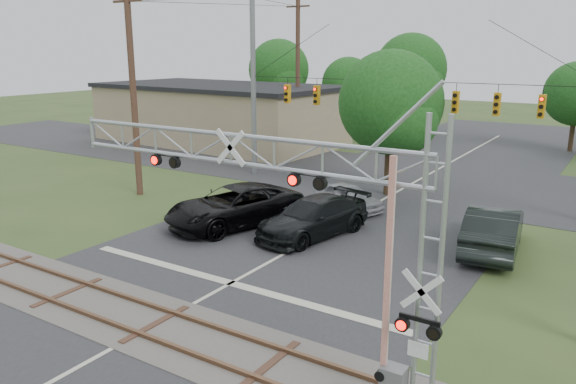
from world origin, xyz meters
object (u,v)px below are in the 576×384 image
Objects in this scene: car_dark at (313,217)px; traffic_signal_span at (415,91)px; pickup_black at (235,206)px; sedan_silver at (348,197)px; crossing_gantry at (298,220)px; commercial_building at (218,113)px.

traffic_signal_span is at bearing 95.54° from car_dark.
car_dark is at bearing 27.41° from pickup_black.
sedan_silver is at bearing 109.51° from car_dark.
pickup_black is (-4.78, -9.21, -4.72)m from traffic_signal_span.
sedan_silver is (3.19, 5.02, -0.24)m from pickup_black.
sedan_silver is (-1.59, -4.19, -4.96)m from traffic_signal_span.
crossing_gantry reaches higher than commercial_building.
car_dark is (-5.24, 9.76, -3.31)m from crossing_gantry.
crossing_gantry is 1.82× the size of car_dark.
sedan_silver is at bearing -30.84° from commercial_building.
crossing_gantry is 15.69m from sedan_silver.
commercial_building is (-18.77, 12.80, 1.79)m from sedan_silver.
commercial_building is (-15.59, 17.83, 1.55)m from pickup_black.
traffic_signal_span is at bearing 80.60° from pickup_black.
crossing_gantry is at bearing -77.14° from traffic_signal_span.
car_dark is at bearing -38.25° from commercial_building.
crossing_gantry is 13.21m from pickup_black.
crossing_gantry is 11.56m from car_dark.
pickup_black is 3.78m from car_dark.
traffic_signal_span is at bearing 102.86° from crossing_gantry.
crossing_gantry is 0.48× the size of commercial_building.
sedan_silver is (-0.54, 4.41, -0.16)m from car_dark.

